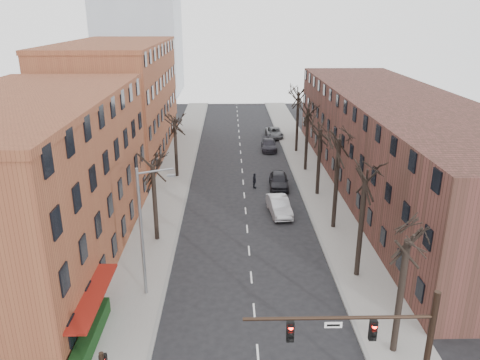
{
  "coord_description": "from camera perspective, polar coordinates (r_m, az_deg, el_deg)",
  "views": [
    {
      "loc": [
        -1.48,
        -17.25,
        17.98
      ],
      "look_at": [
        -0.59,
        21.62,
        4.0
      ],
      "focal_mm": 35.0,
      "sensor_mm": 36.0,
      "label": 1
    }
  ],
  "objects": [
    {
      "name": "awning_left",
      "position": [
        30.44,
        -16.91,
        -17.43
      ],
      "size": [
        1.2,
        7.0,
        0.15
      ],
      "primitive_type": "cube",
      "color": "maroon",
      "rests_on": "ground"
    },
    {
      "name": "building_left_near",
      "position": [
        37.34,
        -24.11,
        -0.73
      ],
      "size": [
        12.0,
        26.0,
        12.0
      ],
      "primitive_type": "cube",
      "color": "brown",
      "rests_on": "ground"
    },
    {
      "name": "parked_car_far",
      "position": [
        71.7,
        4.18,
        5.79
      ],
      "size": [
        2.56,
        5.21,
        1.42
      ],
      "primitive_type": "imported",
      "rotation": [
        0.0,
        0.0,
        0.04
      ],
      "color": "#505357",
      "rests_on": "ground"
    },
    {
      "name": "tree_left_b",
      "position": [
        54.65,
        -7.66,
        0.38
      ],
      "size": [
        5.2,
        5.2,
        9.5
      ],
      "primitive_type": null,
      "color": "black",
      "rests_on": "ground"
    },
    {
      "name": "pedestrian_crossing",
      "position": [
        50.44,
        1.77,
        -0.09
      ],
      "size": [
        0.6,
        1.05,
        1.69
      ],
      "primitive_type": "imported",
      "rotation": [
        0.0,
        0.0,
        1.77
      ],
      "color": "black",
      "rests_on": "ground"
    },
    {
      "name": "parked_car_mid",
      "position": [
        64.83,
        3.54,
        4.3
      ],
      "size": [
        2.19,
        5.08,
        1.46
      ],
      "primitive_type": "imported",
      "rotation": [
        0.0,
        0.0,
        -0.03
      ],
      "color": "black",
      "rests_on": "ground"
    },
    {
      "name": "streetlight",
      "position": [
        30.68,
        -11.66,
        -5.66
      ],
      "size": [
        2.45,
        0.22,
        9.03
      ],
      "color": "slate",
      "rests_on": "ground"
    },
    {
      "name": "tree_right_b",
      "position": [
        35.51,
        13.98,
        -11.3
      ],
      "size": [
        5.2,
        5.2,
        10.8
      ],
      "primitive_type": null,
      "color": "black",
      "rests_on": "ground"
    },
    {
      "name": "sidewalk_right",
      "position": [
        56.04,
        8.5,
        0.92
      ],
      "size": [
        4.0,
        90.0,
        0.15
      ],
      "primitive_type": "cube",
      "color": "gray",
      "rests_on": "ground"
    },
    {
      "name": "parked_car_near",
      "position": [
        50.72,
        4.75,
        -0.04
      ],
      "size": [
        2.22,
        5.03,
        1.68
      ],
      "primitive_type": "imported",
      "rotation": [
        0.0,
        0.0,
        -0.05
      ],
      "color": "black",
      "rests_on": "ground"
    },
    {
      "name": "tree_right_c",
      "position": [
        42.34,
        11.26,
        -5.76
      ],
      "size": [
        5.2,
        5.2,
        11.6
      ],
      "primitive_type": null,
      "color": "black",
      "rests_on": "ground"
    },
    {
      "name": "signal_mast_arm",
      "position": [
        22.28,
        18.14,
        -18.93
      ],
      "size": [
        8.14,
        0.3,
        7.2
      ],
      "color": "black",
      "rests_on": "ground"
    },
    {
      "name": "silver_sedan",
      "position": [
        44.19,
        4.79,
        -3.17
      ],
      "size": [
        2.23,
        5.07,
        1.62
      ],
      "primitive_type": "imported",
      "rotation": [
        0.0,
        0.0,
        0.11
      ],
      "color": "#B0B1B7",
      "rests_on": "ground"
    },
    {
      "name": "building_left_far",
      "position": [
        63.9,
        -14.62,
        9.25
      ],
      "size": [
        12.0,
        28.0,
        14.0
      ],
      "primitive_type": "cube",
      "color": "brown",
      "rests_on": "ground"
    },
    {
      "name": "tree_right_a",
      "position": [
        29.28,
        18.12,
        -19.27
      ],
      "size": [
        5.2,
        5.2,
        10.0
      ],
      "primitive_type": null,
      "color": "black",
      "rests_on": "ground"
    },
    {
      "name": "tree_left_a",
      "position": [
        40.04,
        -10.04,
        -7.24
      ],
      "size": [
        5.2,
        5.2,
        9.5
      ],
      "primitive_type": null,
      "color": "black",
      "rests_on": "ground"
    },
    {
      "name": "sidewalk_left",
      "position": [
        55.61,
        -7.97,
        0.8
      ],
      "size": [
        4.0,
        90.0,
        0.15
      ],
      "primitive_type": "cube",
      "color": "gray",
      "rests_on": "ground"
    },
    {
      "name": "tree_right_f",
      "position": [
        64.47,
        6.85,
        3.44
      ],
      "size": [
        5.2,
        5.2,
        11.6
      ],
      "primitive_type": null,
      "color": "black",
      "rests_on": "ground"
    },
    {
      "name": "building_right",
      "position": [
        52.02,
        18.43,
        4.3
      ],
      "size": [
        12.0,
        50.0,
        10.0
      ],
      "primitive_type": "cube",
      "color": "#502B25",
      "rests_on": "ground"
    },
    {
      "name": "tree_right_d",
      "position": [
        49.53,
        9.35,
        -1.79
      ],
      "size": [
        5.2,
        5.2,
        10.0
      ],
      "primitive_type": null,
      "color": "black",
      "rests_on": "ground"
    },
    {
      "name": "tree_right_e",
      "position": [
        56.93,
        7.94,
        1.17
      ],
      "size": [
        5.2,
        5.2,
        10.8
      ],
      "primitive_type": null,
      "color": "black",
      "rests_on": "ground"
    },
    {
      "name": "hedge",
      "position": [
        29.32,
        -17.76,
        -17.56
      ],
      "size": [
        0.8,
        6.0,
        1.0
      ],
      "primitive_type": "cube",
      "color": "#123612",
      "rests_on": "sidewalk_left"
    }
  ]
}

